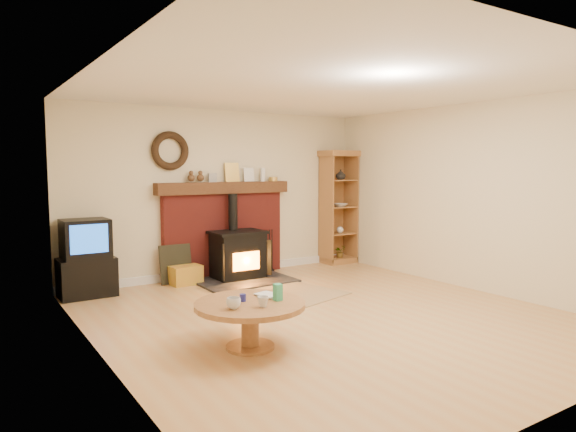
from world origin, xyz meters
TOP-DOWN VIEW (x-y plane):
  - ground at (0.00, 0.00)m, footprint 5.50×5.50m
  - room_shell at (-0.02, 0.09)m, footprint 5.02×5.52m
  - chimney_breast at (0.00, 2.67)m, footprint 2.20×0.22m
  - wood_stove at (0.05, 2.27)m, footprint 1.40×1.00m
  - area_rug at (-0.03, 0.99)m, footprint 1.90×1.53m
  - tv_unit at (-2.12, 2.47)m, footprint 0.71×0.51m
  - curio_cabinet at (2.19, 2.56)m, footprint 0.64×0.46m
  - firelog_box at (-0.76, 2.40)m, footprint 0.46×0.31m
  - leaning_painting at (-0.85, 2.55)m, footprint 0.48×0.13m
  - fire_tools at (0.73, 2.50)m, footprint 0.16×0.16m
  - coffee_table at (-1.27, -0.45)m, footprint 1.05×1.05m

SIDE VIEW (x-z plane):
  - ground at x=0.00m, z-range 0.00..0.00m
  - area_rug at x=-0.03m, z-range 0.00..0.01m
  - fire_tools at x=0.73m, z-range -0.22..0.48m
  - firelog_box at x=-0.76m, z-range 0.00..0.28m
  - leaning_painting at x=-0.85m, z-range 0.00..0.57m
  - coffee_table at x=-1.27m, z-range 0.06..0.67m
  - wood_stove at x=0.05m, z-range -0.29..1.01m
  - tv_unit at x=-2.12m, z-range -0.02..1.01m
  - chimney_breast at x=0.00m, z-range -0.09..1.69m
  - curio_cabinet at x=2.19m, z-range 0.00..2.00m
  - room_shell at x=-0.02m, z-range 0.41..3.02m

